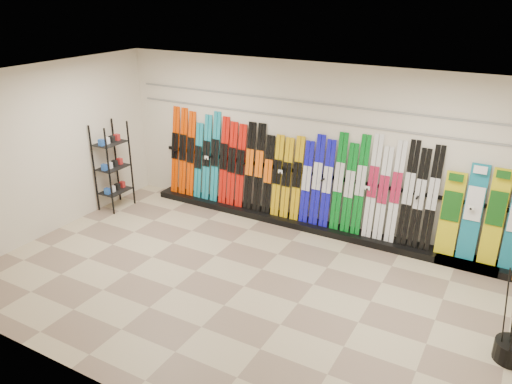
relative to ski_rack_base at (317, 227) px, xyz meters
The scene contains 11 objects.
floor 2.29m from the ski_rack_base, 95.64° to the right, with size 8.00×8.00×0.00m, color #87705D.
back_wall 1.47m from the ski_rack_base, 135.64° to the left, with size 8.00×8.00×0.00m, color beige.
left_wall 5.01m from the ski_rack_base, 151.65° to the right, with size 5.00×5.00×0.00m, color beige.
ceiling 3.73m from the ski_rack_base, 95.64° to the right, with size 8.00×8.00×0.00m, color silver.
ski_rack_base is the anchor object (origin of this frame).
skis 1.12m from the ski_rack_base, behind, with size 5.36×0.28×1.80m.
snowboards 2.82m from the ski_rack_base, ahead, with size 1.26×0.24×1.55m.
accessory_rack 4.19m from the ski_rack_base, 165.51° to the right, with size 0.40×0.60×1.75m, color black.
pole_bin 3.96m from the ski_rack_base, 31.64° to the right, with size 0.40×0.40×0.25m, color black.
slatwall_rail_0 1.96m from the ski_rack_base, 138.37° to the left, with size 7.60×0.02×0.03m, color gray.
slatwall_rail_1 2.26m from the ski_rack_base, 138.37° to the left, with size 7.60×0.02×0.03m, color gray.
Camera 1 is at (3.28, -5.47, 4.17)m, focal length 35.00 mm.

